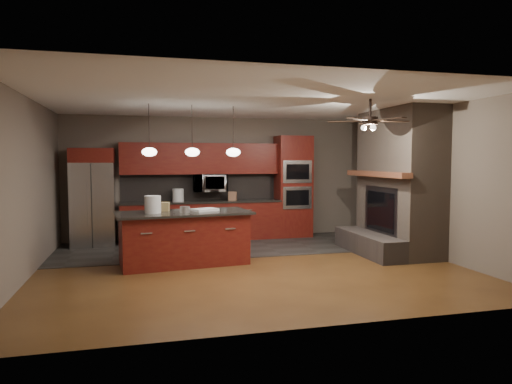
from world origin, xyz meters
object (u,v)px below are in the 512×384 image
object	(u,v)px
kitchen_island	(184,238)
counter_box	(232,196)
counter_bucket	(178,195)
refrigerator	(93,197)
paint_tray	(205,210)
microwave	(210,183)
cardboard_box	(162,207)
white_bucket	(153,204)
oven_tower	(293,187)
paint_can	(185,210)

from	to	relation	value
kitchen_island	counter_box	size ratio (longest dim) A/B	12.12
counter_bucket	counter_box	world-z (taller)	counter_bucket
refrigerator	paint_tray	xyz separation A→B (m)	(2.07, -2.16, -0.09)
microwave	cardboard_box	distance (m)	2.42
white_bucket	counter_box	distance (m)	2.95
white_bucket	counter_box	bearing A→B (deg)	51.36
counter_box	kitchen_island	bearing A→B (deg)	-99.38
microwave	white_bucket	xyz separation A→B (m)	(-1.34, -2.40, -0.23)
oven_tower	refrigerator	world-z (taller)	oven_tower
cardboard_box	counter_bucket	bearing A→B (deg)	89.61
refrigerator	paint_can	world-z (taller)	refrigerator
paint_can	cardboard_box	bearing A→B (deg)	131.73
paint_tray	paint_can	bearing A→B (deg)	-176.48
refrigerator	paint_can	size ratio (longest dim) A/B	12.36
cardboard_box	counter_bucket	distance (m)	2.09
kitchen_island	paint_can	bearing A→B (deg)	-95.90
white_bucket	counter_bucket	size ratio (longest dim) A/B	1.05
paint_tray	counter_bucket	world-z (taller)	counter_bucket
microwave	refrigerator	xyz separation A→B (m)	(-2.51, -0.13, -0.27)
refrigerator	counter_box	size ratio (longest dim) A/B	10.47
microwave	kitchen_island	size ratio (longest dim) A/B	0.31
oven_tower	paint_tray	bearing A→B (deg)	-137.21
kitchen_island	white_bucket	xyz separation A→B (m)	(-0.53, -0.07, 0.60)
oven_tower	cardboard_box	distance (m)	3.75
refrigerator	paint_tray	size ratio (longest dim) A/B	4.86
microwave	paint_can	xyz separation A→B (m)	(-0.81, -2.50, -0.32)
paint_tray	counter_bucket	size ratio (longest dim) A/B	1.51
refrigerator	paint_can	distance (m)	2.91
refrigerator	counter_bucket	bearing A→B (deg)	2.61
oven_tower	refrigerator	bearing A→B (deg)	-179.06
paint_can	paint_tray	xyz separation A→B (m)	(0.37, 0.20, -0.03)
white_bucket	paint_can	size ratio (longest dim) A/B	1.77
oven_tower	counter_bucket	xyz separation A→B (m)	(-2.70, 0.01, -0.15)
counter_bucket	paint_can	bearing A→B (deg)	-91.97
counter_bucket	microwave	bearing A→B (deg)	3.93
white_bucket	counter_box	size ratio (longest dim) A/B	1.50
microwave	kitchen_island	world-z (taller)	microwave
paint_can	cardboard_box	size ratio (longest dim) A/B	0.69
microwave	cardboard_box	xyz separation A→B (m)	(-1.17, -2.10, -0.30)
microwave	counter_bucket	xyz separation A→B (m)	(-0.73, -0.05, -0.26)
oven_tower	paint_tray	size ratio (longest dim) A/B	5.60
kitchen_island	white_bucket	distance (m)	0.80
paint_tray	counter_box	world-z (taller)	counter_box
oven_tower	microwave	size ratio (longest dim) A/B	3.25
paint_tray	white_bucket	bearing A→B (deg)	161.49
counter_box	paint_can	bearing A→B (deg)	-97.65
refrigerator	paint_tray	world-z (taller)	refrigerator
oven_tower	white_bucket	distance (m)	4.06
paint_can	counter_bucket	xyz separation A→B (m)	(0.08, 2.45, 0.07)
oven_tower	paint_can	world-z (taller)	oven_tower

